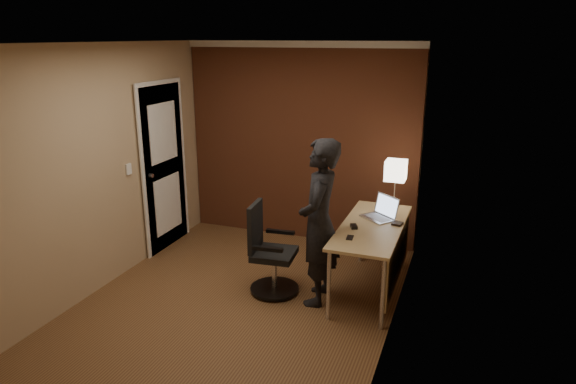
% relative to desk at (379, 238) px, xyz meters
% --- Properties ---
extents(room, '(4.00, 4.00, 4.00)m').
position_rel_desk_xyz_m(room, '(-1.53, 0.79, 0.77)').
color(room, brown).
rests_on(room, ground).
extents(desk, '(0.60, 1.50, 0.73)m').
position_rel_desk_xyz_m(desk, '(0.00, 0.00, 0.00)').
color(desk, tan).
rests_on(desk, ground).
extents(desk_lamp, '(0.22, 0.22, 0.54)m').
position_rel_desk_xyz_m(desk_lamp, '(0.04, 0.64, 0.55)').
color(desk_lamp, silver).
rests_on(desk_lamp, desk).
extents(laptop, '(0.42, 0.41, 0.23)m').
position_rel_desk_xyz_m(laptop, '(-0.02, 0.25, 0.19)').
color(laptop, silver).
rests_on(laptop, desk).
extents(mouse, '(0.10, 0.12, 0.03)m').
position_rel_desk_xyz_m(mouse, '(-0.23, -0.14, 0.14)').
color(mouse, black).
rests_on(mouse, desk).
extents(phone, '(0.07, 0.12, 0.01)m').
position_rel_desk_xyz_m(phone, '(-0.20, -0.41, 0.13)').
color(phone, black).
rests_on(phone, desk).
extents(wallet, '(0.11, 0.13, 0.02)m').
position_rel_desk_xyz_m(wallet, '(0.16, 0.10, 0.14)').
color(wallet, black).
rests_on(wallet, desk).
extents(office_chair, '(0.51, 0.54, 0.93)m').
position_rel_desk_xyz_m(office_chair, '(-1.05, -0.37, -0.19)').
color(office_chair, black).
rests_on(office_chair, ground).
extents(person, '(0.45, 0.64, 1.65)m').
position_rel_desk_xyz_m(person, '(-0.52, -0.36, 0.23)').
color(person, black).
rests_on(person, ground).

